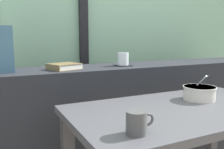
# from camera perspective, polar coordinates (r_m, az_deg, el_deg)

# --- Properties ---
(window_divider_post) EXTENTS (0.07, 0.05, 2.60)m
(window_divider_post) POSITION_cam_1_polar(r_m,az_deg,el_deg) (2.20, -6.68, 15.10)
(window_divider_post) COLOR black
(window_divider_post) RESTS_ON ground
(dark_console_ledge) EXTENTS (2.80, 0.39, 0.85)m
(dark_console_ledge) POSITION_cam_1_polar(r_m,az_deg,el_deg) (1.81, -0.03, -11.54)
(dark_console_ledge) COLOR #23262B
(dark_console_ledge) RESTS_ON ground
(breakfast_table) EXTENTS (1.14, 0.62, 0.70)m
(breakfast_table) POSITION_cam_1_polar(r_m,az_deg,el_deg) (1.32, 15.93, -12.13)
(breakfast_table) COLOR #414145
(breakfast_table) RESTS_ON ground
(coaster_square) EXTENTS (0.10, 0.10, 0.00)m
(coaster_square) POSITION_cam_1_polar(r_m,az_deg,el_deg) (1.71, 2.56, 2.10)
(coaster_square) COLOR black
(coaster_square) RESTS_ON dark_console_ledge
(juice_glass) EXTENTS (0.08, 0.08, 0.09)m
(juice_glass) POSITION_cam_1_polar(r_m,az_deg,el_deg) (1.71, 2.57, 3.49)
(juice_glass) COLOR white
(juice_glass) RESTS_ON coaster_square
(closed_book) EXTENTS (0.22, 0.20, 0.04)m
(closed_book) POSITION_cam_1_polar(r_m,az_deg,el_deg) (1.55, -11.05, 1.84)
(closed_book) COLOR brown
(closed_book) RESTS_ON dark_console_ledge
(soup_bowl) EXTENTS (0.18, 0.18, 0.14)m
(soup_bowl) POSITION_cam_1_polar(r_m,az_deg,el_deg) (1.45, 19.59, -4.12)
(soup_bowl) COLOR silver
(soup_bowl) RESTS_ON breakfast_table
(ceramic_mug) EXTENTS (0.11, 0.08, 0.08)m
(ceramic_mug) POSITION_cam_1_polar(r_m,az_deg,el_deg) (0.90, 5.80, -11.03)
(ceramic_mug) COLOR #4C4C4C
(ceramic_mug) RESTS_ON breakfast_table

